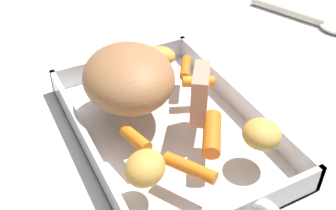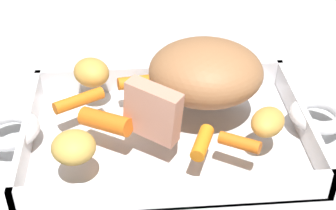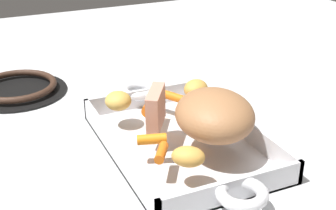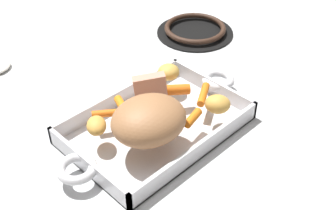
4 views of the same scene
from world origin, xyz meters
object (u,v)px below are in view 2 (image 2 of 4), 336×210
Objects in this scene: baby_carrot_center_right at (240,143)px; baby_carrot_southwest at (105,122)px; potato_near_roast at (268,122)px; potato_golden_small at (74,147)px; pork_roast at (206,72)px; baby_carrot_southeast at (136,82)px; baby_carrot_northwest at (202,143)px; roasting_dish at (167,132)px; roast_slice_thin at (153,112)px; potato_whole at (91,72)px; baby_carrot_long at (79,100)px.

baby_carrot_southwest is at bearing -16.95° from baby_carrot_center_right.
potato_near_roast reaches higher than baby_carrot_southwest.
baby_carrot_southwest is 1.33× the size of potato_golden_small.
pork_roast is 0.10m from potato_near_roast.
baby_carrot_southwest reaches higher than baby_carrot_center_right.
baby_carrot_southeast and baby_carrot_northwest have the same top height.
baby_carrot_center_right is at bearing 138.17° from roasting_dish.
baby_carrot_southwest is at bearing 24.65° from pork_roast.
roast_slice_thin is 0.10m from potato_golden_small.
potato_whole is (0.07, -0.11, -0.01)m from roast_slice_thin.
baby_carrot_northwest is 0.90× the size of potato_whole.
baby_carrot_center_right is at bearing 139.38° from potato_whole.
potato_near_roast is at bearing -172.21° from potato_golden_small.
baby_carrot_southeast is 0.71× the size of baby_carrot_long.
baby_carrot_long is at bearing 2.41° from pork_roast.
potato_whole reaches higher than baby_carrot_northwest.
roasting_dish is 0.14m from potato_golden_small.
pork_roast is at bearing -99.54° from baby_carrot_northwest.
pork_roast is 3.10× the size of baby_carrot_northwest.
baby_carrot_southeast is 0.08m from baby_carrot_long.
baby_carrot_center_right is at bearing 152.37° from baby_carrot_long.
roast_slice_thin is at bearing 99.67° from baby_carrot_southeast.
baby_carrot_northwest is (-0.11, 0.04, -0.00)m from baby_carrot_southwest.
roast_slice_thin is at bearing 45.47° from pork_roast.
roast_slice_thin is (0.07, 0.07, -0.01)m from pork_roast.
roasting_dish is at bearing -41.83° from baby_carrot_center_right.
baby_carrot_long is 1.33× the size of potato_near_roast.
potato_golden_small is 0.95× the size of potato_whole.
baby_carrot_long is 1.28× the size of potato_whole.
baby_carrot_southeast is (0.02, -0.10, -0.02)m from roast_slice_thin.
potato_golden_small reaches higher than baby_carrot_long.
pork_roast reaches higher than baby_carrot_southeast.
potato_near_roast is at bearing 128.74° from pork_roast.
roast_slice_thin is at bearing 143.91° from baby_carrot_long.
baby_carrot_northwest is at bearing 151.09° from roast_slice_thin.
potato_near_roast is at bearing 173.88° from baby_carrot_southwest.
roasting_dish is 0.13m from potato_near_roast.
baby_carrot_long is at bearing -55.98° from baby_carrot_southwest.
potato_golden_small is at bearing 2.68° from baby_carrot_northwest.
baby_carrot_northwest is (-0.03, 0.07, 0.04)m from roasting_dish.
baby_carrot_southeast is at bearing -80.33° from roast_slice_thin.
roasting_dish is 9.93× the size of baby_carrot_northwest.
baby_carrot_long is 0.05m from potato_whole.
baby_carrot_center_right is 0.21m from baby_carrot_long.
potato_golden_small is (0.18, 0.00, 0.01)m from baby_carrot_center_right.
roasting_dish is 7.01× the size of roast_slice_thin.
pork_roast reaches higher than baby_carrot_center_right.
roast_slice_thin is at bearing 62.28° from roasting_dish.
potato_whole is at bearing -40.62° from baby_carrot_center_right.
baby_carrot_southeast is at bearing -18.48° from pork_roast.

